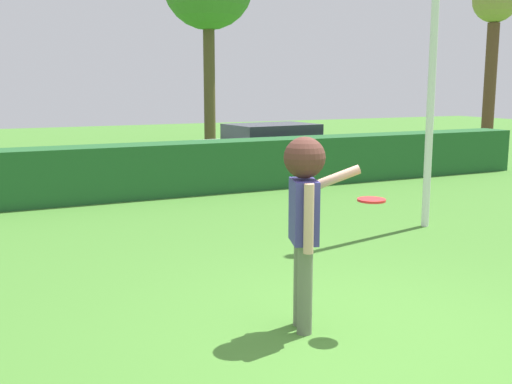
{
  "coord_description": "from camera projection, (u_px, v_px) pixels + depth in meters",
  "views": [
    {
      "loc": [
        -3.16,
        -4.44,
        2.27
      ],
      "look_at": [
        -0.38,
        1.3,
        1.15
      ],
      "focal_mm": 43.27,
      "sensor_mm": 36.0,
      "label": 1
    }
  ],
  "objects": [
    {
      "name": "hedge_row",
      "position": [
        135.0,
        171.0,
        12.48
      ],
      "size": [
        19.94,
        0.9,
        1.07
      ],
      "primitive_type": "cube",
      "color": "#225929",
      "rests_on": "ground"
    },
    {
      "name": "parked_car_white",
      "position": [
        271.0,
        145.0,
        16.14
      ],
      "size": [
        4.32,
        2.07,
        1.25
      ],
      "color": "white",
      "rests_on": "ground"
    },
    {
      "name": "lamppost",
      "position": [
        435.0,
        11.0,
        9.42
      ],
      "size": [
        0.24,
        0.24,
        6.11
      ],
      "color": "silver",
      "rests_on": "ground"
    },
    {
      "name": "person",
      "position": [
        305.0,
        205.0,
        5.59
      ],
      "size": [
        0.83,
        0.54,
        1.81
      ],
      "color": "#69705B",
      "rests_on": "ground"
    },
    {
      "name": "ground_plane",
      "position": [
        355.0,
        333.0,
        5.69
      ],
      "size": [
        60.0,
        60.0,
        0.0
      ],
      "primitive_type": "plane",
      "color": "#457D2E"
    },
    {
      "name": "oak_tree",
      "position": [
        494.0,
        15.0,
        22.15
      ],
      "size": [
        1.59,
        1.59,
        6.05
      ],
      "color": "brown",
      "rests_on": "ground"
    },
    {
      "name": "frisbee",
      "position": [
        371.0,
        200.0,
        5.62
      ],
      "size": [
        0.26,
        0.26,
        0.03
      ],
      "color": "red"
    }
  ]
}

